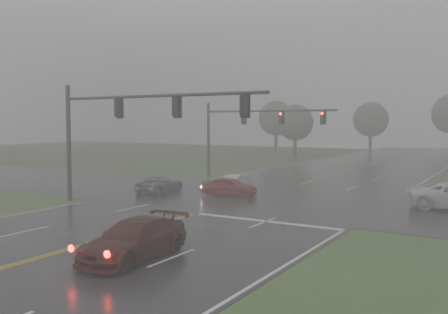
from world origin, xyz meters
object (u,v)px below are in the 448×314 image
Objects in this scene: signal_gantry_near at (121,119)px; car_grey at (160,192)px; sedan_red at (230,196)px; sedan_maroon at (134,259)px; sedan_silver at (237,190)px; signal_gantry_far at (245,125)px.

car_grey is at bearing 106.74° from signal_gantry_near.
signal_gantry_near reaches higher than sedan_red.
sedan_maroon is at bearing 121.32° from car_grey.
sedan_red is 0.27× the size of signal_gantry_near.
signal_gantry_near is (-8.77, 8.91, 5.53)m from sedan_maroon.
sedan_red reaches higher than sedan_silver.
signal_gantry_far is (-3.10, 6.97, 5.08)m from sedan_silver.
sedan_maroon is 28.54m from signal_gantry_far.
sedan_red is (-5.15, 16.26, 0.00)m from sedan_maroon.
car_grey is (-5.51, -1.06, 0.00)m from sedan_red.
sedan_red is at bearing 107.50° from sedan_silver.
sedan_silver is (-1.20, 3.22, 0.00)m from sedan_red.
signal_gantry_far is at bearing 11.63° from sedan_red.
sedan_maroon is at bearing -45.46° from signal_gantry_near.
sedan_red is 5.61m from car_grey.
sedan_red is 0.94× the size of car_grey.
sedan_silver is at bearing 105.28° from sedan_maroon.
signal_gantry_near reaches higher than sedan_silver.
car_grey is (-10.66, 15.20, 0.00)m from sedan_maroon.
car_grey is 8.59m from signal_gantry_near.
sedan_red reaches higher than car_grey.
signal_gantry_near is 17.56m from signal_gantry_far.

